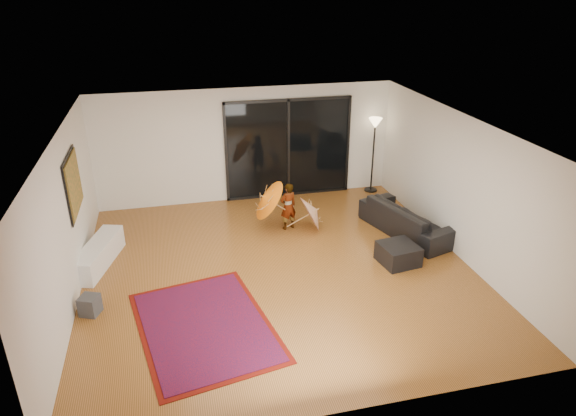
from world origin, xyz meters
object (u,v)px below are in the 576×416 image
object	(u,v)px
media_console	(99,254)
child	(288,206)
sofa	(407,219)
ottoman	(398,254)

from	to	relation	value
media_console	child	distance (m)	3.88
media_console	child	world-z (taller)	child
sofa	media_console	bearing A→B (deg)	72.02
child	ottoman	bearing A→B (deg)	113.60
media_console	sofa	bearing A→B (deg)	15.98
sofa	child	size ratio (longest dim) A/B	2.13
sofa	ottoman	world-z (taller)	sofa
child	media_console	bearing A→B (deg)	-7.91
media_console	ottoman	distance (m)	5.63
ottoman	child	xyz separation A→B (m)	(-1.68, 1.91, 0.33)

